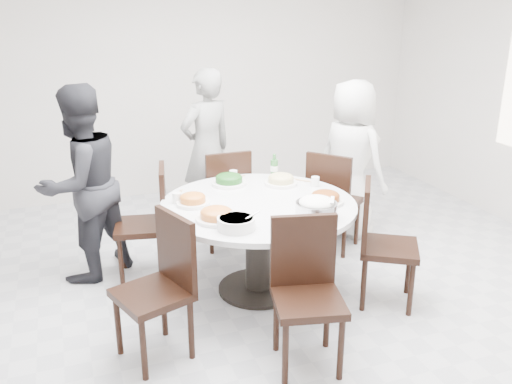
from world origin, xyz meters
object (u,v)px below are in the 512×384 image
object	(u,v)px
rice_bowl	(316,211)
diner_right	(351,159)
chair_n	(223,197)
beverage_bottle	(274,167)
soup_bowl	(236,223)
chair_s	(309,298)
diner_left	(81,185)
dining_table	(258,247)
diner_middle	(207,149)
chair_se	(389,245)
chair_sw	(152,291)
chair_ne	(335,200)
chair_nw	(141,224)

from	to	relation	value
rice_bowl	diner_right	bearing A→B (deg)	51.71
chair_n	beverage_bottle	bearing A→B (deg)	126.42
soup_bowl	chair_s	bearing A→B (deg)	-64.42
diner_left	rice_bowl	size ratio (longest dim) A/B	5.51
soup_bowl	dining_table	bearing A→B (deg)	53.37
diner_right	diner_left	bearing A→B (deg)	68.34
diner_left	chair_s	bearing A→B (deg)	89.06
chair_n	beverage_bottle	world-z (taller)	beverage_bottle
diner_middle	soup_bowl	distance (m)	1.94
chair_se	rice_bowl	size ratio (longest dim) A/B	3.25
diner_middle	diner_left	size ratio (longest dim) A/B	1.00
diner_right	soup_bowl	distance (m)	1.97
diner_right	diner_left	size ratio (longest dim) A/B	0.95
chair_s	diner_middle	size ratio (longest dim) A/B	0.59
chair_s	soup_bowl	distance (m)	0.71
chair_n	rice_bowl	distance (m)	1.47
rice_bowl	chair_se	bearing A→B (deg)	-4.32
chair_s	dining_table	bearing A→B (deg)	100.61
beverage_bottle	chair_sw	bearing A→B (deg)	-139.17
diner_middle	rice_bowl	distance (m)	1.97
chair_ne	chair_n	distance (m)	1.04
chair_ne	soup_bowl	size ratio (longest dim) A/B	3.66
chair_ne	chair_sw	xyz separation A→B (m)	(-1.88, -1.11, 0.00)
dining_table	chair_se	size ratio (longest dim) A/B	1.58
chair_nw	chair_n	bearing A→B (deg)	126.65
chair_sw	diner_left	distance (m)	1.40
chair_n	chair_sw	distance (m)	1.80
diner_right	rice_bowl	distance (m)	1.58
dining_table	diner_middle	bearing A→B (deg)	90.11
chair_nw	chair_s	size ratio (longest dim) A/B	1.00
dining_table	chair_nw	bearing A→B (deg)	145.67
chair_s	chair_nw	bearing A→B (deg)	129.47
chair_sw	chair_n	bearing A→B (deg)	129.25
diner_right	soup_bowl	world-z (taller)	diner_right
chair_se	chair_n	bearing A→B (deg)	62.73
chair_nw	chair_sw	bearing A→B (deg)	5.68
diner_left	rice_bowl	distance (m)	1.93
diner_middle	soup_bowl	bearing A→B (deg)	60.35
beverage_bottle	diner_left	bearing A→B (deg)	171.57
dining_table	chair_sw	world-z (taller)	chair_sw
chair_ne	chair_s	xyz separation A→B (m)	(-0.99, -1.53, 0.00)
chair_s	soup_bowl	size ratio (longest dim) A/B	3.66
chair_s	diner_left	world-z (taller)	diner_left
chair_s	diner_left	distance (m)	2.15
chair_ne	beverage_bottle	bearing A→B (deg)	51.17
chair_nw	rice_bowl	bearing A→B (deg)	57.95
diner_right	chair_s	bearing A→B (deg)	121.74
dining_table	rice_bowl	bearing A→B (deg)	-59.95
chair_ne	chair_se	size ratio (longest dim) A/B	1.00
diner_middle	beverage_bottle	xyz separation A→B (m)	(0.34, -0.98, 0.05)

